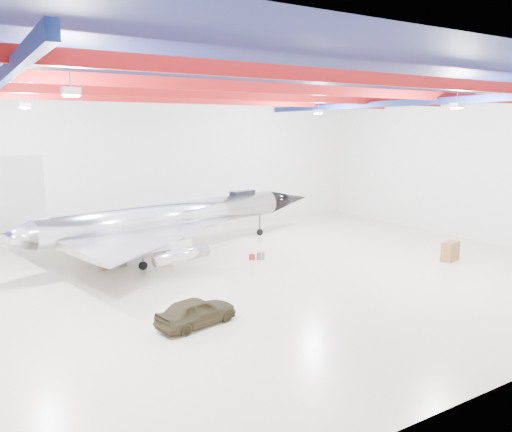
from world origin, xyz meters
TOP-DOWN VIEW (x-y plane):
  - floor at (0.00, 0.00)m, footprint 40.00×40.00m
  - wall_back at (0.00, 15.00)m, footprint 40.00×0.00m
  - wall_right at (20.00, 0.00)m, footprint 0.00×30.00m
  - ceiling at (0.00, 0.00)m, footprint 40.00×40.00m
  - ceiling_structure at (0.00, 0.00)m, footprint 39.50×29.50m
  - jet_aircraft at (-1.19, 7.64)m, footprint 25.59×17.41m
  - jeep at (-5.14, -4.95)m, footprint 3.93×2.24m
  - desk at (13.38, -3.69)m, footprint 1.49×0.98m
  - crate_ply at (-6.32, 5.96)m, footprint 0.57×0.50m
  - toolbox_red at (-4.68, 8.65)m, footprint 0.57×0.49m
  - engine_drum at (3.14, 3.04)m, footprint 0.60×0.60m
  - crate_small at (-5.11, 5.96)m, footprint 0.38×0.31m
  - tool_chest at (2.58, 3.23)m, footprint 0.43×0.43m
  - oil_barrel at (-2.24, 5.82)m, footprint 0.64×0.57m

SIDE VIEW (x-z plane):
  - floor at x=0.00m, z-range 0.00..0.00m
  - crate_small at x=-5.11m, z-range 0.00..0.25m
  - crate_ply at x=-6.32m, z-range 0.00..0.34m
  - toolbox_red at x=-4.68m, z-range 0.00..0.35m
  - tool_chest at x=2.58m, z-range 0.00..0.37m
  - oil_barrel at x=-2.24m, z-range 0.00..0.37m
  - engine_drum at x=3.14m, z-range 0.00..0.46m
  - desk at x=13.38m, z-range 0.00..1.25m
  - jeep at x=-5.14m, z-range 0.00..1.26m
  - jet_aircraft at x=-1.19m, z-range -1.21..5.83m
  - wall_back at x=0.00m, z-range -14.50..25.50m
  - wall_right at x=20.00m, z-range -9.50..20.50m
  - ceiling_structure at x=0.00m, z-range 9.79..10.86m
  - ceiling at x=0.00m, z-range 11.00..11.00m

